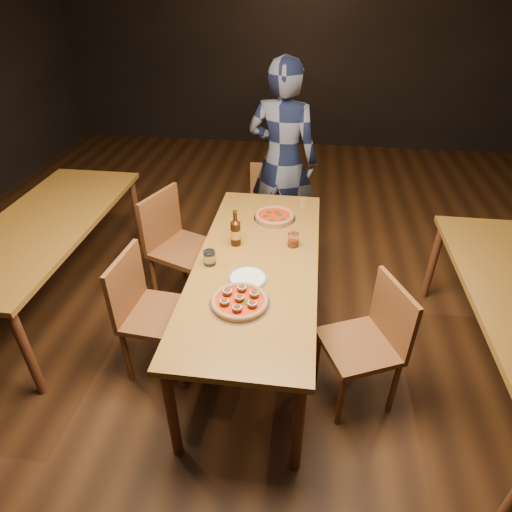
# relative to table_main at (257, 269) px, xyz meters

# --- Properties ---
(ground) EXTENTS (9.00, 9.00, 0.00)m
(ground) POSITION_rel_table_main_xyz_m (0.00, 0.00, -0.68)
(ground) COLOR black
(room_shell) EXTENTS (9.00, 9.00, 9.00)m
(room_shell) POSITION_rel_table_main_xyz_m (0.00, 0.00, 1.18)
(room_shell) COLOR black
(room_shell) RESTS_ON ground
(table_main) EXTENTS (0.80, 2.00, 0.75)m
(table_main) POSITION_rel_table_main_xyz_m (0.00, 0.00, 0.00)
(table_main) COLOR brown
(table_main) RESTS_ON ground
(table_left) EXTENTS (0.80, 2.00, 0.75)m
(table_left) POSITION_rel_table_main_xyz_m (-1.70, 0.30, 0.00)
(table_left) COLOR brown
(table_left) RESTS_ON ground
(chair_main_nw) EXTENTS (0.47, 0.47, 0.93)m
(chair_main_nw) POSITION_rel_table_main_xyz_m (-0.61, -0.29, -0.21)
(chair_main_nw) COLOR brown
(chair_main_nw) RESTS_ON ground
(chair_main_sw) EXTENTS (0.58, 0.58, 0.97)m
(chair_main_sw) POSITION_rel_table_main_xyz_m (-0.65, 0.47, -0.19)
(chair_main_sw) COLOR brown
(chair_main_sw) RESTS_ON ground
(chair_main_e) EXTENTS (0.55, 0.55, 0.90)m
(chair_main_e) POSITION_rel_table_main_xyz_m (0.68, -0.38, -0.23)
(chair_main_e) COLOR brown
(chair_main_e) RESTS_ON ground
(chair_end) EXTENTS (0.43, 0.43, 0.88)m
(chair_end) POSITION_rel_table_main_xyz_m (-0.04, 1.27, -0.24)
(chair_end) COLOR brown
(chair_end) RESTS_ON ground
(pizza_meatball) EXTENTS (0.35, 0.35, 0.06)m
(pizza_meatball) POSITION_rel_table_main_xyz_m (-0.04, -0.45, 0.10)
(pizza_meatball) COLOR #B7B7BF
(pizza_meatball) RESTS_ON table_main
(pizza_margherita) EXTENTS (0.32, 0.32, 0.04)m
(pizza_margherita) POSITION_rel_table_main_xyz_m (0.06, 0.59, 0.09)
(pizza_margherita) COLOR #B7B7BF
(pizza_margherita) RESTS_ON table_main
(plate_stack) EXTENTS (0.23, 0.23, 0.02)m
(plate_stack) POSITION_rel_table_main_xyz_m (-0.03, -0.22, 0.08)
(plate_stack) COLOR white
(plate_stack) RESTS_ON table_main
(beer_bottle) EXTENTS (0.07, 0.07, 0.26)m
(beer_bottle) POSITION_rel_table_main_xyz_m (-0.17, 0.18, 0.16)
(beer_bottle) COLOR black
(beer_bottle) RESTS_ON table_main
(water_glass) EXTENTS (0.08, 0.08, 0.10)m
(water_glass) POSITION_rel_table_main_xyz_m (-0.30, -0.08, 0.12)
(water_glass) COLOR white
(water_glass) RESTS_ON table_main
(amber_glass) EXTENTS (0.08, 0.08, 0.10)m
(amber_glass) POSITION_rel_table_main_xyz_m (0.22, 0.22, 0.12)
(amber_glass) COLOR #A83613
(amber_glass) RESTS_ON table_main
(diner) EXTENTS (0.73, 0.57, 1.79)m
(diner) POSITION_rel_table_main_xyz_m (0.05, 1.41, 0.22)
(diner) COLOR black
(diner) RESTS_ON ground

